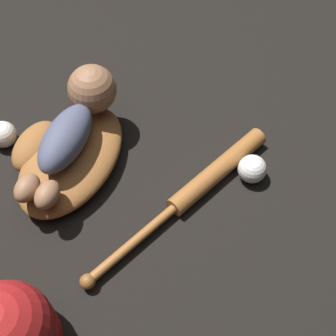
{
  "coord_description": "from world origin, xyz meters",
  "views": [
    {
      "loc": [
        -0.51,
        -0.45,
        0.94
      ],
      "look_at": [
        0.07,
        -0.26,
        0.06
      ],
      "focal_mm": 50.0,
      "sensor_mm": 36.0,
      "label": 1
    }
  ],
  "objects_px": {
    "baseball": "(252,169)",
    "baseball_cap": "(7,333)",
    "baseball_spare": "(3,134)",
    "baseball_bat": "(202,184)",
    "baseball_glove": "(66,157)",
    "baby_figure": "(76,119)"
  },
  "relations": [
    {
      "from": "baseball",
      "to": "baseball_cap",
      "type": "distance_m",
      "value": 0.63
    },
    {
      "from": "baseball",
      "to": "baseball_cap",
      "type": "bearing_deg",
      "value": 146.53
    },
    {
      "from": "baseball_spare",
      "to": "baseball_bat",
      "type": "bearing_deg",
      "value": -87.72
    },
    {
      "from": "baseball_bat",
      "to": "baseball_cap",
      "type": "height_order",
      "value": "baseball_cap"
    },
    {
      "from": "baseball_glove",
      "to": "baseball_cap",
      "type": "xyz_separation_m",
      "value": [
        -0.42,
        -0.09,
        0.04
      ]
    },
    {
      "from": "baby_figure",
      "to": "baseball_spare",
      "type": "bearing_deg",
      "value": 100.34
    },
    {
      "from": "baseball_spare",
      "to": "baseball_cap",
      "type": "height_order",
      "value": "baseball_cap"
    },
    {
      "from": "baseball_bat",
      "to": "baseball",
      "type": "height_order",
      "value": "baseball"
    },
    {
      "from": "baseball_glove",
      "to": "baseball_cap",
      "type": "distance_m",
      "value": 0.43
    },
    {
      "from": "baseball_glove",
      "to": "baseball_bat",
      "type": "bearing_deg",
      "value": -83.74
    },
    {
      "from": "baseball_glove",
      "to": "baby_figure",
      "type": "distance_m",
      "value": 0.1
    },
    {
      "from": "baseball",
      "to": "baseball_glove",
      "type": "bearing_deg",
      "value": 103.78
    },
    {
      "from": "baseball_glove",
      "to": "baseball",
      "type": "relative_size",
      "value": 5.28
    },
    {
      "from": "baby_figure",
      "to": "baseball_cap",
      "type": "xyz_separation_m",
      "value": [
        -0.47,
        -0.07,
        -0.05
      ]
    },
    {
      "from": "baseball",
      "to": "baseball_spare",
      "type": "xyz_separation_m",
      "value": [
        -0.09,
        0.61,
        -0.0
      ]
    },
    {
      "from": "baseball_cap",
      "to": "baseball",
      "type": "bearing_deg",
      "value": -33.47
    },
    {
      "from": "baseball_bat",
      "to": "baseball",
      "type": "xyz_separation_m",
      "value": [
        0.07,
        -0.1,
        0.01
      ]
    },
    {
      "from": "baseball_glove",
      "to": "baseball_bat",
      "type": "distance_m",
      "value": 0.33
    },
    {
      "from": "baseball_bat",
      "to": "baseball_glove",
      "type": "bearing_deg",
      "value": 96.26
    },
    {
      "from": "baseball_glove",
      "to": "baseball_bat",
      "type": "relative_size",
      "value": 0.71
    },
    {
      "from": "baseball_bat",
      "to": "baseball_spare",
      "type": "relative_size",
      "value": 7.62
    },
    {
      "from": "baseball_bat",
      "to": "baby_figure",
      "type": "bearing_deg",
      "value": 87.13
    }
  ]
}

